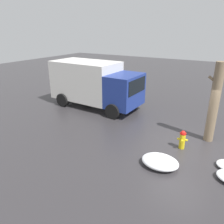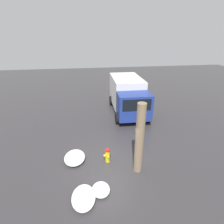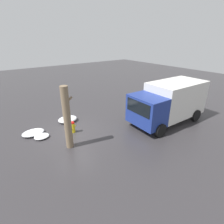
{
  "view_description": "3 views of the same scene",
  "coord_description": "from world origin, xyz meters",
  "views": [
    {
      "loc": [
        -1.75,
        8.85,
        4.97
      ],
      "look_at": [
        3.92,
        -0.53,
        0.77
      ],
      "focal_mm": 35.0,
      "sensor_mm": 36.0,
      "label": 1
    },
    {
      "loc": [
        -7.64,
        0.95,
        6.38
      ],
      "look_at": [
        3.92,
        -0.85,
        1.21
      ],
      "focal_mm": 28.0,
      "sensor_mm": 36.0,
      "label": 2
    },
    {
      "loc": [
        -4.07,
        -9.9,
        5.99
      ],
      "look_at": [
        2.8,
        -0.63,
        1.0
      ],
      "focal_mm": 28.0,
      "sensor_mm": 36.0,
      "label": 3
    }
  ],
  "objects": [
    {
      "name": "delivery_truck",
      "position": [
        6.58,
        -2.66,
        1.61
      ],
      "size": [
        6.1,
        2.9,
        2.96
      ],
      "rotation": [
        0.0,
        0.0,
        1.54
      ],
      "color": "navy",
      "rests_on": "ground_plane"
    },
    {
      "name": "tree_trunk",
      "position": [
        -0.88,
        -1.43,
        1.85
      ],
      "size": [
        0.64,
        0.42,
        3.68
      ],
      "color": "#7F6B51",
      "rests_on": "ground_plane"
    },
    {
      "name": "snow_pile_by_hydrant",
      "position": [
        0.37,
        1.79,
        0.19
      ],
      "size": [
        1.44,
        1.13,
        0.38
      ],
      "color": "white",
      "rests_on": "ground_plane"
    },
    {
      "name": "snow_pile_by_tree",
      "position": [
        -2.27,
        1.32,
        0.14
      ],
      "size": [
        1.4,
        1.01,
        0.28
      ],
      "color": "white",
      "rests_on": "ground_plane"
    },
    {
      "name": "fire_hydrant",
      "position": [
        -0.0,
        0.0,
        0.44
      ],
      "size": [
        0.46,
        0.36,
        0.85
      ],
      "rotation": [
        0.0,
        0.0,
        1.72
      ],
      "color": "yellow",
      "rests_on": "ground_plane"
    },
    {
      "name": "snow_pile_curbside",
      "position": [
        -1.95,
        0.56,
        0.11
      ],
      "size": [
        0.93,
        0.8,
        0.21
      ],
      "color": "white",
      "rests_on": "ground_plane"
    },
    {
      "name": "ground_plane",
      "position": [
        0.0,
        0.0,
        0.0
      ],
      "size": [
        60.0,
        60.0,
        0.0
      ],
      "primitive_type": "plane",
      "color": "#333033"
    }
  ]
}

